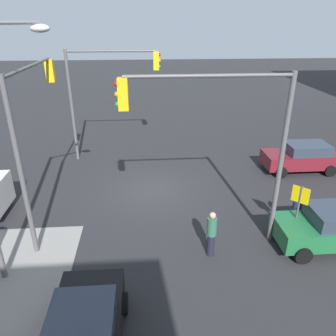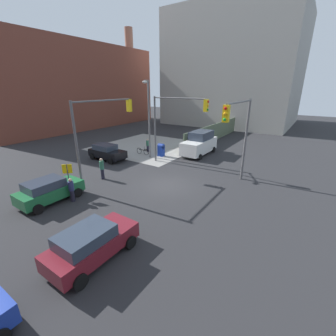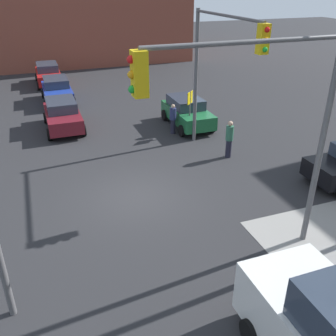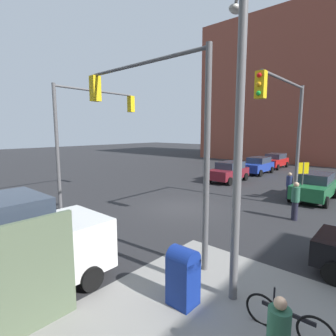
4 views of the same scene
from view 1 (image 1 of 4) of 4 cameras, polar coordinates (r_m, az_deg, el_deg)
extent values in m
plane|color=#28282B|center=(16.83, -2.79, -3.86)|extent=(120.00, 120.00, 0.00)
cylinder|color=#59595B|center=(12.32, 18.99, 0.50)|extent=(0.18, 0.18, 6.50)
cylinder|color=#59595B|center=(10.65, 7.30, 15.65)|extent=(5.43, 0.12, 0.12)
cube|color=yellow|center=(10.55, -7.84, 12.61)|extent=(0.32, 0.36, 1.00)
sphere|color=red|center=(10.51, -8.95, 14.27)|extent=(0.18, 0.18, 0.18)
sphere|color=orange|center=(10.57, -8.84, 12.57)|extent=(0.18, 0.18, 0.18)
sphere|color=green|center=(10.64, -8.72, 10.88)|extent=(0.18, 0.18, 0.18)
cylinder|color=#59595B|center=(20.33, -16.38, 10.04)|extent=(0.18, 0.18, 6.50)
cylinder|color=#59595B|center=(19.46, -9.92, 19.42)|extent=(4.98, 0.12, 0.12)
cube|color=yellow|center=(19.45, -2.10, 18.17)|extent=(0.32, 0.36, 1.00)
sphere|color=red|center=(19.43, -1.55, 19.12)|extent=(0.18, 0.18, 0.18)
sphere|color=orange|center=(19.46, -1.54, 18.18)|extent=(0.18, 0.18, 0.18)
sphere|color=green|center=(19.50, -1.53, 17.24)|extent=(0.18, 0.18, 0.18)
cylinder|color=#59595B|center=(12.10, -24.22, -0.82)|extent=(0.18, 0.18, 6.50)
cylinder|color=#59595B|center=(13.78, -22.97, 15.98)|extent=(0.12, 5.41, 0.12)
cube|color=yellow|center=(16.42, -19.87, 15.65)|extent=(0.36, 0.32, 1.00)
sphere|color=red|center=(16.56, -19.88, 16.83)|extent=(0.18, 0.18, 0.18)
sphere|color=orange|center=(16.59, -19.72, 15.74)|extent=(0.18, 0.18, 0.18)
sphere|color=green|center=(16.64, -19.56, 14.66)|extent=(0.18, 0.18, 0.18)
ellipsoid|color=silver|center=(10.67, -21.44, 21.72)|extent=(0.56, 0.36, 0.24)
cylinder|color=#4C4C4C|center=(13.52, 21.52, -7.55)|extent=(0.08, 0.08, 2.40)
cube|color=yellow|center=(13.11, 22.09, -4.38)|extent=(0.48, 0.48, 0.64)
cube|color=maroon|center=(20.18, 21.97, 1.45)|extent=(4.11, 1.80, 0.75)
cube|color=#2D3847|center=(20.10, 23.11, 3.17)|extent=(2.30, 1.58, 0.55)
cylinder|color=black|center=(19.00, 19.12, -0.75)|extent=(0.64, 0.22, 0.64)
cylinder|color=black|center=(20.51, 17.27, 1.38)|extent=(0.64, 0.22, 0.64)
cylinder|color=black|center=(20.25, 26.41, -0.45)|extent=(0.64, 0.22, 0.64)
cylinder|color=black|center=(21.68, 24.16, 1.54)|extent=(0.64, 0.22, 0.64)
cube|color=#1E6638|center=(14.04, 26.30, -9.66)|extent=(4.08, 1.80, 0.75)
cylinder|color=black|center=(12.99, 22.46, -13.87)|extent=(0.64, 0.22, 0.64)
cylinder|color=black|center=(14.28, 19.41, -9.55)|extent=(0.64, 0.22, 0.64)
cube|color=#2D3847|center=(8.78, -15.17, -25.74)|extent=(1.58, 2.29, 0.55)
cylinder|color=black|center=(10.84, -17.96, -22.03)|extent=(0.22, 0.64, 0.64)
cylinder|color=black|center=(10.56, -7.66, -22.32)|extent=(0.22, 0.64, 0.64)
cylinder|color=navy|center=(14.34, 21.61, -5.98)|extent=(0.36, 0.36, 0.64)
sphere|color=tan|center=(14.14, 21.88, -4.47)|extent=(0.22, 0.22, 0.22)
cylinder|color=#1E1E2D|center=(14.70, 21.18, -8.42)|extent=(0.28, 0.28, 0.81)
cylinder|color=#2D664C|center=(11.97, 7.65, -10.08)|extent=(0.36, 0.36, 0.70)
sphere|color=tan|center=(11.71, 7.78, -8.19)|extent=(0.24, 0.24, 0.24)
cylinder|color=#1E1E2D|center=(12.43, 7.45, -13.09)|extent=(0.28, 0.28, 0.88)
camera|label=2|loc=(27.67, 27.49, 20.56)|focal=24.00mm
camera|label=3|loc=(21.61, -40.63, 18.29)|focal=40.00mm
camera|label=4|loc=(12.81, -59.09, -5.58)|focal=28.00mm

